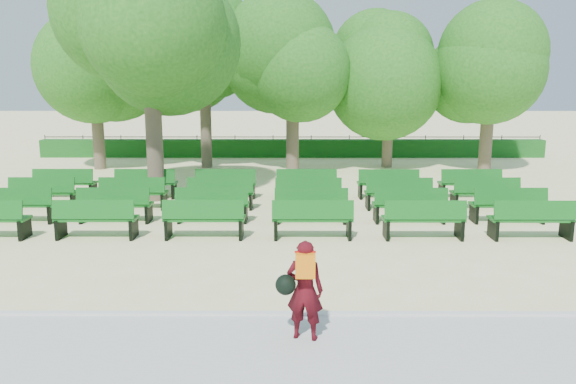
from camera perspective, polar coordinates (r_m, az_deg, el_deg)
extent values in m
plane|color=#F4E7A1|center=(15.50, 0.64, -3.27)|extent=(120.00, 120.00, 0.00)
cube|color=beige|center=(8.52, 1.05, -15.60)|extent=(30.00, 2.20, 0.06)
cube|color=silver|center=(9.55, 0.94, -12.38)|extent=(30.00, 0.12, 0.10)
cube|color=#16581A|center=(29.21, 0.42, 4.46)|extent=(26.00, 0.70, 0.90)
cube|color=#105F18|center=(16.44, -2.50, -0.64)|extent=(2.01, 0.56, 0.07)
cube|color=#105F18|center=(16.16, -2.54, 0.16)|extent=(2.01, 0.15, 0.47)
cylinder|color=brown|center=(18.86, -13.40, 4.64)|extent=(0.54, 0.54, 3.64)
ellipsoid|color=#2A711E|center=(18.79, -13.87, 14.84)|extent=(5.56, 5.56, 5.01)
imported|color=#450911|center=(8.46, 1.72, -9.93)|extent=(0.63, 0.48, 1.53)
cube|color=orange|center=(8.15, 1.77, -7.49)|extent=(0.29, 0.14, 0.36)
sphere|color=black|center=(8.37, -0.24, -9.41)|extent=(0.31, 0.31, 0.31)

